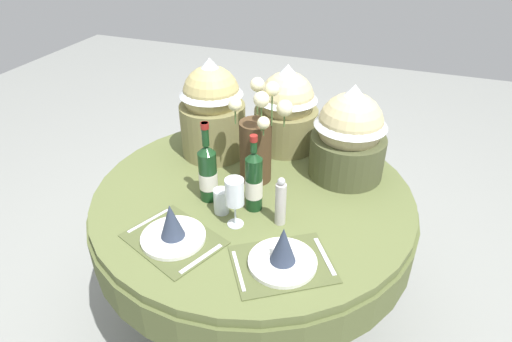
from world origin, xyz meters
The scene contains 13 objects.
ground centered at (0.00, 0.00, 0.00)m, with size 8.00×8.00×0.00m, color gray.
dining_table centered at (0.00, 0.00, 0.60)m, with size 1.40×1.40×0.73m.
place_setting_left centered at (-0.17, -0.40, 0.78)m, with size 0.41×0.37×0.16m.
place_setting_right centered at (0.25, -0.38, 0.78)m, with size 0.43×0.40×0.16m.
flower_vase centered at (-0.02, 0.09, 0.92)m, with size 0.26×0.23×0.47m.
wine_bottle_left centered at (0.04, -0.11, 0.86)m, with size 0.07×0.07×0.33m.
wine_bottle_right centered at (-0.15, -0.11, 0.86)m, with size 0.08×0.08×0.35m.
wine_glass_right centered at (0.01, -0.24, 0.88)m, with size 0.07×0.07×0.21m.
tumbler_near_left centered at (-0.07, -0.18, 0.78)m, with size 0.06×0.06×0.11m, color silver.
pepper_mill centered at (0.17, -0.17, 0.83)m, with size 0.04×0.04×0.21m.
gift_tub_back_left centered at (-0.30, 0.25, 0.98)m, with size 0.31×0.31×0.48m.
gift_tub_back_centre centered at (0.01, 0.43, 0.95)m, with size 0.31×0.31×0.42m.
gift_tub_back_right centered at (0.34, 0.27, 0.95)m, with size 0.33×0.33×0.43m.
Camera 1 is at (0.55, -1.46, 1.82)m, focal length 30.97 mm.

